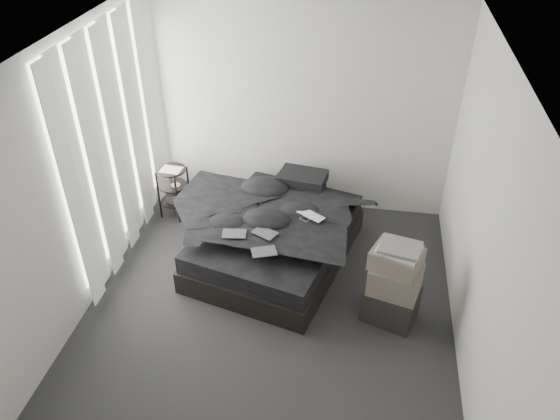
% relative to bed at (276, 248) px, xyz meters
% --- Properties ---
extents(floor, '(3.60, 4.20, 0.01)m').
position_rel_bed_xyz_m(floor, '(0.07, -0.94, -0.13)').
color(floor, '#29292B').
rests_on(floor, ground).
extents(ceiling, '(3.60, 4.20, 0.01)m').
position_rel_bed_xyz_m(ceiling, '(0.07, -0.94, 2.47)').
color(ceiling, white).
rests_on(ceiling, ground).
extents(wall_back, '(3.60, 0.01, 2.60)m').
position_rel_bed_xyz_m(wall_back, '(0.07, 1.16, 1.17)').
color(wall_back, silver).
rests_on(wall_back, ground).
extents(wall_left, '(0.01, 4.20, 2.60)m').
position_rel_bed_xyz_m(wall_left, '(-1.73, -0.94, 1.17)').
color(wall_left, silver).
rests_on(wall_left, ground).
extents(wall_right, '(0.01, 4.20, 2.60)m').
position_rel_bed_xyz_m(wall_right, '(1.87, -0.94, 1.17)').
color(wall_right, silver).
rests_on(wall_right, ground).
extents(window_left, '(0.02, 2.00, 2.30)m').
position_rel_bed_xyz_m(window_left, '(-1.71, -0.04, 1.22)').
color(window_left, white).
rests_on(window_left, wall_left).
extents(curtain_left, '(0.06, 2.12, 2.48)m').
position_rel_bed_xyz_m(curtain_left, '(-1.66, -0.04, 1.15)').
color(curtain_left, white).
rests_on(curtain_left, wall_left).
extents(bed, '(1.86, 2.19, 0.26)m').
position_rel_bed_xyz_m(bed, '(0.00, 0.00, 0.00)').
color(bed, black).
rests_on(bed, floor).
extents(mattress, '(1.79, 2.13, 0.20)m').
position_rel_bed_xyz_m(mattress, '(0.00, 0.00, 0.23)').
color(mattress, black).
rests_on(mattress, bed).
extents(duvet, '(1.76, 1.92, 0.22)m').
position_rel_bed_xyz_m(duvet, '(-0.01, -0.04, 0.44)').
color(duvet, black).
rests_on(duvet, mattress).
extents(pillow_lower, '(0.65, 0.52, 0.13)m').
position_rel_bed_xyz_m(pillow_lower, '(0.14, 0.73, 0.40)').
color(pillow_lower, black).
rests_on(pillow_lower, mattress).
extents(pillow_upper, '(0.58, 0.44, 0.12)m').
position_rel_bed_xyz_m(pillow_upper, '(0.20, 0.69, 0.52)').
color(pillow_upper, black).
rests_on(pillow_upper, pillow_lower).
extents(laptop, '(0.36, 0.33, 0.02)m').
position_rel_bed_xyz_m(laptop, '(0.35, -0.04, 0.56)').
color(laptop, silver).
rests_on(laptop, duvet).
extents(comic_a, '(0.26, 0.19, 0.01)m').
position_rel_bed_xyz_m(comic_a, '(-0.35, -0.43, 0.56)').
color(comic_a, black).
rests_on(comic_a, duvet).
extents(comic_b, '(0.28, 0.25, 0.01)m').
position_rel_bed_xyz_m(comic_b, '(-0.05, -0.37, 0.56)').
color(comic_b, black).
rests_on(comic_b, duvet).
extents(comic_c, '(0.28, 0.23, 0.01)m').
position_rel_bed_xyz_m(comic_c, '(0.00, -0.67, 0.57)').
color(comic_c, black).
rests_on(comic_c, duvet).
extents(side_stand, '(0.42, 0.42, 0.64)m').
position_rel_bed_xyz_m(side_stand, '(-1.37, 0.63, 0.19)').
color(side_stand, black).
rests_on(side_stand, floor).
extents(papers, '(0.26, 0.20, 0.01)m').
position_rel_bed_xyz_m(papers, '(-1.37, 0.62, 0.52)').
color(papers, white).
rests_on(papers, side_stand).
extents(floor_books, '(0.15, 0.21, 0.14)m').
position_rel_bed_xyz_m(floor_books, '(-0.84, -0.45, -0.06)').
color(floor_books, black).
rests_on(floor_books, floor).
extents(box_lower, '(0.59, 0.52, 0.36)m').
position_rel_bed_xyz_m(box_lower, '(1.26, -0.71, 0.05)').
color(box_lower, black).
rests_on(box_lower, floor).
extents(box_mid, '(0.53, 0.47, 0.28)m').
position_rel_bed_xyz_m(box_mid, '(1.26, -0.73, 0.37)').
color(box_mid, '#61574C').
rests_on(box_mid, box_lower).
extents(box_upper, '(0.53, 0.49, 0.19)m').
position_rel_bed_xyz_m(box_upper, '(1.25, -0.71, 0.60)').
color(box_upper, '#61574C').
rests_on(box_upper, box_mid).
extents(art_book_white, '(0.45, 0.40, 0.04)m').
position_rel_bed_xyz_m(art_book_white, '(1.26, -0.71, 0.72)').
color(art_book_white, silver).
rests_on(art_book_white, box_upper).
extents(art_book_snake, '(0.42, 0.36, 0.03)m').
position_rel_bed_xyz_m(art_book_snake, '(1.26, -0.73, 0.75)').
color(art_book_snake, silver).
rests_on(art_book_snake, art_book_white).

